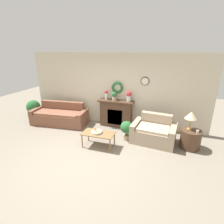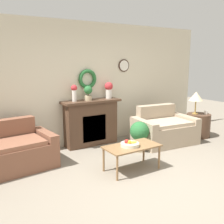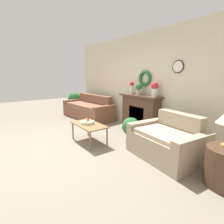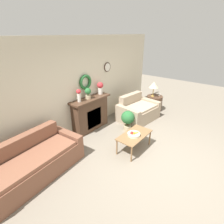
{
  "view_description": "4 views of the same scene",
  "coord_description": "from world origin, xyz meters",
  "px_view_note": "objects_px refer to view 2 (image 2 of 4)",
  "views": [
    {
      "loc": [
        1.92,
        -3.53,
        2.78
      ],
      "look_at": [
        0.26,
        1.54,
        0.87
      ],
      "focal_mm": 28.0,
      "sensor_mm": 36.0,
      "label": 1
    },
    {
      "loc": [
        -2.5,
        -2.66,
        1.89
      ],
      "look_at": [
        0.09,
        1.45,
        0.91
      ],
      "focal_mm": 42.0,
      "sensor_mm": 36.0,
      "label": 2
    },
    {
      "loc": [
        3.54,
        -1.09,
        1.57
      ],
      "look_at": [
        0.31,
        1.28,
        0.71
      ],
      "focal_mm": 28.0,
      "sensor_mm": 36.0,
      "label": 3
    },
    {
      "loc": [
        -3.16,
        -1.14,
        2.75
      ],
      "look_at": [
        0.08,
        1.52,
        0.84
      ],
      "focal_mm": 28.0,
      "sensor_mm": 36.0,
      "label": 4
    }
  ],
  "objects_px": {
    "potted_plant_floor_by_loveseat": "(139,133)",
    "loveseat_right": "(164,130)",
    "side_table_by_loveseat": "(198,125)",
    "coffee_table": "(132,148)",
    "fireplace": "(91,122)",
    "mug": "(206,113)",
    "fruit_bowl": "(130,144)",
    "vase_on_mantel_left": "(74,92)",
    "potted_plant_on_mantel": "(88,92)",
    "vase_on_mantel_right": "(109,89)",
    "table_lamp": "(196,97)"
  },
  "relations": [
    {
      "from": "fruit_bowl",
      "to": "vase_on_mantel_left",
      "type": "xyz_separation_m",
      "value": [
        -0.27,
        1.63,
        0.74
      ]
    },
    {
      "from": "fireplace",
      "to": "table_lamp",
      "type": "height_order",
      "value": "table_lamp"
    },
    {
      "from": "mug",
      "to": "fruit_bowl",
      "type": "bearing_deg",
      "value": -166.39
    },
    {
      "from": "fruit_bowl",
      "to": "potted_plant_floor_by_loveseat",
      "type": "distance_m",
      "value": 1.03
    },
    {
      "from": "table_lamp",
      "to": "potted_plant_floor_by_loveseat",
      "type": "height_order",
      "value": "table_lamp"
    },
    {
      "from": "vase_on_mantel_right",
      "to": "coffee_table",
      "type": "bearing_deg",
      "value": -108.09
    },
    {
      "from": "vase_on_mantel_left",
      "to": "potted_plant_on_mantel",
      "type": "height_order",
      "value": "vase_on_mantel_left"
    },
    {
      "from": "vase_on_mantel_left",
      "to": "vase_on_mantel_right",
      "type": "relative_size",
      "value": 0.95
    },
    {
      "from": "fireplace",
      "to": "coffee_table",
      "type": "distance_m",
      "value": 1.62
    },
    {
      "from": "table_lamp",
      "to": "vase_on_mantel_right",
      "type": "height_order",
      "value": "vase_on_mantel_right"
    },
    {
      "from": "fruit_bowl",
      "to": "potted_plant_floor_by_loveseat",
      "type": "height_order",
      "value": "potted_plant_floor_by_loveseat"
    },
    {
      "from": "fruit_bowl",
      "to": "side_table_by_loveseat",
      "type": "height_order",
      "value": "side_table_by_loveseat"
    },
    {
      "from": "fruit_bowl",
      "to": "vase_on_mantel_left",
      "type": "bearing_deg",
      "value": 99.38
    },
    {
      "from": "vase_on_mantel_right",
      "to": "loveseat_right",
      "type": "bearing_deg",
      "value": -37.04
    },
    {
      "from": "mug",
      "to": "potted_plant_floor_by_loveseat",
      "type": "bearing_deg",
      "value": 179.62
    },
    {
      "from": "loveseat_right",
      "to": "mug",
      "type": "bearing_deg",
      "value": -2.71
    },
    {
      "from": "fireplace",
      "to": "mug",
      "type": "bearing_deg",
      "value": -19.33
    },
    {
      "from": "table_lamp",
      "to": "vase_on_mantel_left",
      "type": "relative_size",
      "value": 1.56
    },
    {
      "from": "loveseat_right",
      "to": "coffee_table",
      "type": "distance_m",
      "value": 1.77
    },
    {
      "from": "fruit_bowl",
      "to": "side_table_by_loveseat",
      "type": "bearing_deg",
      "value": 16.28
    },
    {
      "from": "fruit_bowl",
      "to": "mug",
      "type": "xyz_separation_m",
      "value": [
        2.81,
        0.68,
        0.13
      ]
    },
    {
      "from": "fireplace",
      "to": "vase_on_mantel_left",
      "type": "xyz_separation_m",
      "value": [
        -0.38,
        0.01,
        0.71
      ]
    },
    {
      "from": "fireplace",
      "to": "vase_on_mantel_left",
      "type": "height_order",
      "value": "vase_on_mantel_left"
    },
    {
      "from": "coffee_table",
      "to": "fruit_bowl",
      "type": "bearing_deg",
      "value": -171.03
    },
    {
      "from": "vase_on_mantel_right",
      "to": "fruit_bowl",
      "type": "bearing_deg",
      "value": -109.7
    },
    {
      "from": "potted_plant_on_mantel",
      "to": "coffee_table",
      "type": "bearing_deg",
      "value": -89.83
    },
    {
      "from": "fireplace",
      "to": "coffee_table",
      "type": "height_order",
      "value": "fireplace"
    },
    {
      "from": "potted_plant_floor_by_loveseat",
      "to": "vase_on_mantel_right",
      "type": "bearing_deg",
      "value": 100.26
    },
    {
      "from": "table_lamp",
      "to": "potted_plant_on_mantel",
      "type": "distance_m",
      "value": 2.68
    },
    {
      "from": "fireplace",
      "to": "table_lamp",
      "type": "xyz_separation_m",
      "value": [
        2.49,
        -0.78,
        0.49
      ]
    },
    {
      "from": "loveseat_right",
      "to": "side_table_by_loveseat",
      "type": "height_order",
      "value": "loveseat_right"
    },
    {
      "from": "mug",
      "to": "vase_on_mantel_right",
      "type": "xyz_separation_m",
      "value": [
        -2.22,
        0.95,
        0.62
      ]
    },
    {
      "from": "mug",
      "to": "potted_plant_on_mantel",
      "type": "distance_m",
      "value": 2.97
    },
    {
      "from": "mug",
      "to": "table_lamp",
      "type": "bearing_deg",
      "value": 141.84
    },
    {
      "from": "mug",
      "to": "potted_plant_floor_by_loveseat",
      "type": "distance_m",
      "value": 2.07
    },
    {
      "from": "fireplace",
      "to": "vase_on_mantel_left",
      "type": "bearing_deg",
      "value": 179.16
    },
    {
      "from": "loveseat_right",
      "to": "side_table_by_loveseat",
      "type": "xyz_separation_m",
      "value": [
        1.08,
        -0.08,
        -0.02
      ]
    },
    {
      "from": "coffee_table",
      "to": "potted_plant_on_mantel",
      "type": "xyz_separation_m",
      "value": [
        -0.0,
        1.6,
        0.8
      ]
    },
    {
      "from": "side_table_by_loveseat",
      "to": "table_lamp",
      "type": "height_order",
      "value": "table_lamp"
    },
    {
      "from": "vase_on_mantel_left",
      "to": "side_table_by_loveseat",
      "type": "bearing_deg",
      "value": -16.07
    },
    {
      "from": "fireplace",
      "to": "potted_plant_floor_by_loveseat",
      "type": "distance_m",
      "value": 1.14
    },
    {
      "from": "potted_plant_on_mantel",
      "to": "loveseat_right",
      "type": "bearing_deg",
      "value": -25.72
    },
    {
      "from": "potted_plant_floor_by_loveseat",
      "to": "loveseat_right",
      "type": "bearing_deg",
      "value": 11.33
    },
    {
      "from": "vase_on_mantel_right",
      "to": "potted_plant_on_mantel",
      "type": "xyz_separation_m",
      "value": [
        -0.53,
        -0.02,
        -0.04
      ]
    },
    {
      "from": "table_lamp",
      "to": "potted_plant_on_mantel",
      "type": "height_order",
      "value": "potted_plant_on_mantel"
    },
    {
      "from": "fireplace",
      "to": "fruit_bowl",
      "type": "bearing_deg",
      "value": -94.03
    },
    {
      "from": "loveseat_right",
      "to": "potted_plant_on_mantel",
      "type": "relative_size",
      "value": 4.47
    },
    {
      "from": "side_table_by_loveseat",
      "to": "mug",
      "type": "relative_size",
      "value": 7.09
    },
    {
      "from": "fruit_bowl",
      "to": "coffee_table",
      "type": "bearing_deg",
      "value": 8.97
    },
    {
      "from": "side_table_by_loveseat",
      "to": "coffee_table",
      "type": "bearing_deg",
      "value": -163.57
    }
  ]
}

